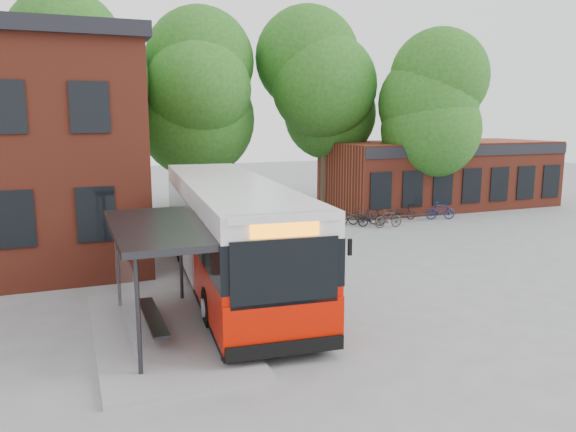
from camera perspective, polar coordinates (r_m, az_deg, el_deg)
name	(u,v)px	position (r m, az deg, el deg)	size (l,w,h in m)	color
ground	(309,301)	(17.20, 2.20, -8.64)	(100.00, 100.00, 0.00)	slate
shop_row	(440,174)	(36.24, 15.15, 4.16)	(14.00, 6.20, 4.00)	maroon
bus_shelter	(163,279)	(14.63, -12.57, -6.31)	(3.60, 7.00, 2.90)	#2A2A2D
bike_rail	(394,219)	(30.00, 10.75, -0.33)	(5.20, 0.10, 0.38)	#2A2A2D
tree_0	(75,117)	(30.90, -20.78, 9.41)	(7.92, 7.92, 11.00)	#1E5215
tree_1	(206,122)	(32.79, -8.31, 9.42)	(7.92, 7.92, 10.40)	#1E5215
tree_2	(325,117)	(34.17, 3.75, 10.03)	(7.92, 7.92, 11.00)	#1E5215
tree_3	(434,132)	(33.29, 14.63, 8.25)	(7.04, 7.04, 9.28)	#1E5215
city_bus	(229,232)	(18.72, -6.01, -1.66)	(2.90, 13.59, 3.45)	#C91000
bicycle_0	(352,216)	(29.32, 6.49, 0.01)	(0.56, 1.62, 0.85)	#272321
bicycle_1	(372,218)	(28.76, 8.51, -0.16)	(0.43, 1.53, 0.92)	black
bicycle_2	(364,216)	(29.22, 7.68, -0.05)	(0.56, 1.62, 0.85)	#2A251F
bicycle_3	(388,219)	(28.60, 10.15, -0.25)	(0.44, 1.54, 0.93)	#3A352E
bicycle_4	(402,212)	(30.98, 11.47, 0.37)	(0.53, 1.53, 0.80)	black
bicycle_7	(440,211)	(31.48, 15.22, 0.53)	(0.46, 1.62, 0.97)	#102350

